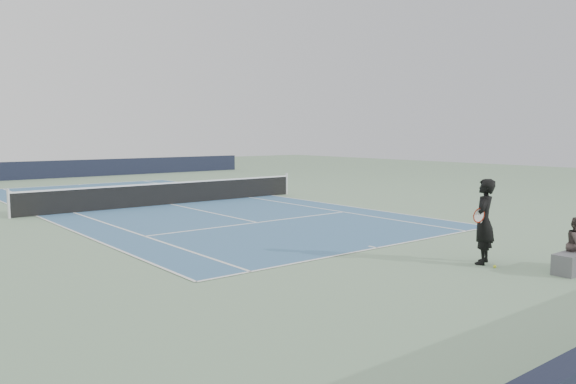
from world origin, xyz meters
TOP-DOWN VIEW (x-y plane):
  - ground at (0.00, 0.00)m, footprint 80.00×80.00m
  - court_surface at (0.00, 0.00)m, footprint 10.97×23.77m
  - tennis_net at (0.00, 0.00)m, footprint 12.90×0.10m
  - windscreen_far at (0.00, 17.88)m, footprint 30.00×0.25m
  - tennis_player at (0.62, -14.63)m, footprint 0.92×0.81m
  - tennis_ball at (0.45, -15.06)m, footprint 0.07×0.07m

SIDE VIEW (x-z plane):
  - ground at x=0.00m, z-range 0.00..0.00m
  - court_surface at x=0.00m, z-range 0.00..0.01m
  - tennis_ball at x=0.45m, z-range 0.00..0.07m
  - tennis_net at x=0.00m, z-range -0.03..1.04m
  - windscreen_far at x=0.00m, z-range 0.00..1.20m
  - tennis_player at x=0.62m, z-range 0.00..2.01m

